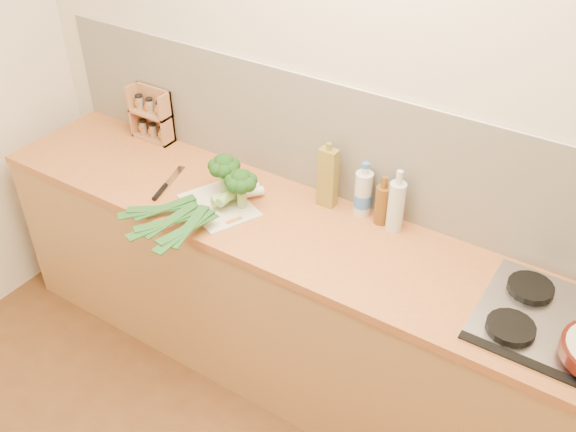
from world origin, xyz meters
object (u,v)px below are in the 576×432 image
object	(u,v)px
gas_hob	(563,327)
chopping_board	(219,206)
chefs_knife	(164,188)
spice_rack	(153,117)

from	to	relation	value
gas_hob	chopping_board	world-z (taller)	gas_hob
chefs_knife	spice_rack	size ratio (longest dim) A/B	1.10
chopping_board	spice_rack	world-z (taller)	spice_rack
gas_hob	chefs_knife	bearing A→B (deg)	-176.87
gas_hob	spice_rack	world-z (taller)	spice_rack
chefs_knife	spice_rack	bearing A→B (deg)	120.24
gas_hob	chefs_knife	size ratio (longest dim) A/B	1.92
chopping_board	chefs_knife	distance (m)	0.30
gas_hob	spice_rack	size ratio (longest dim) A/B	2.10
chopping_board	chefs_knife	bearing A→B (deg)	-149.67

